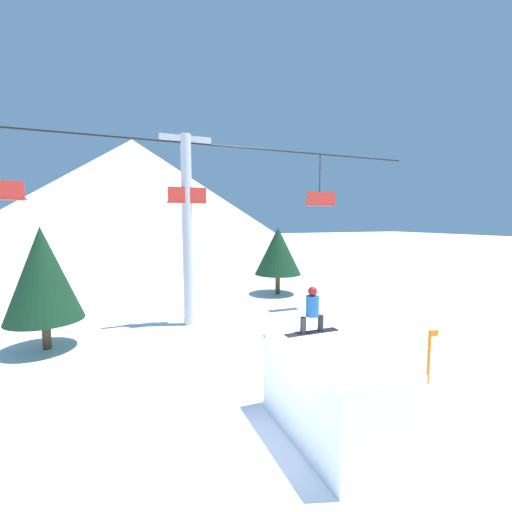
# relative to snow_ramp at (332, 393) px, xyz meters

# --- Properties ---
(ground_plane) EXTENTS (220.00, 220.00, 0.00)m
(ground_plane) POSITION_rel_snow_ramp_xyz_m (-0.98, 0.11, -1.02)
(ground_plane) COLOR white
(mountain_ridge) EXTENTS (63.66, 63.66, 20.62)m
(mountain_ridge) POSITION_rel_snow_ramp_xyz_m (-0.98, 65.82, 9.29)
(mountain_ridge) COLOR silver
(mountain_ridge) RESTS_ON ground_plane
(snow_ramp) EXTENTS (2.04, 3.50, 2.04)m
(snow_ramp) POSITION_rel_snow_ramp_xyz_m (0.00, 0.00, 0.00)
(snow_ramp) COLOR white
(snow_ramp) RESTS_ON ground_plane
(snowboarder) EXTENTS (1.58, 0.36, 1.29)m
(snowboarder) POSITION_rel_snow_ramp_xyz_m (0.26, 1.36, 1.66)
(snowboarder) COLOR black
(snowboarder) RESTS_ON snow_ramp
(chairlift) EXTENTS (26.00, 0.50, 9.10)m
(chairlift) POSITION_rel_snow_ramp_xyz_m (-1.42, 9.93, 4.24)
(chairlift) COLOR #B2B2B7
(chairlift) RESTS_ON ground_plane
(pine_tree_near) EXTENTS (2.85, 2.85, 4.89)m
(pine_tree_near) POSITION_rel_snow_ramp_xyz_m (-7.31, 8.88, 2.00)
(pine_tree_near) COLOR #4C3823
(pine_tree_near) RESTS_ON ground_plane
(pine_tree_far) EXTENTS (3.20, 3.20, 4.62)m
(pine_tree_far) POSITION_rel_snow_ramp_xyz_m (5.67, 14.58, 1.97)
(pine_tree_far) COLOR #4C3823
(pine_tree_far) RESTS_ON ground_plane
(trail_marker) EXTENTS (0.41, 0.10, 1.73)m
(trail_marker) POSITION_rel_snow_ramp_xyz_m (4.28, 0.97, -0.10)
(trail_marker) COLOR orange
(trail_marker) RESTS_ON ground_plane
(distant_skier) EXTENTS (0.24, 0.24, 1.23)m
(distant_skier) POSITION_rel_snow_ramp_xyz_m (-7.86, 15.43, -0.35)
(distant_skier) COLOR black
(distant_skier) RESTS_ON ground_plane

